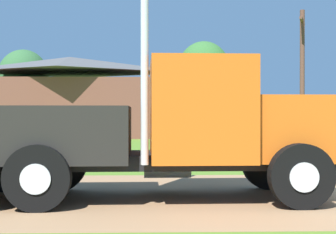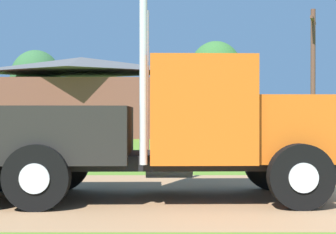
# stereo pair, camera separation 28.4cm
# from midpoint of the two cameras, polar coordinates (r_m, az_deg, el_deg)

# --- Properties ---
(truck_foreground_white) EXTENTS (7.86, 2.82, 3.86)m
(truck_foreground_white) POSITION_cam_midpoint_polar(r_m,az_deg,el_deg) (9.83, -3.37, -1.69)
(truck_foreground_white) COLOR black
(truck_foreground_white) RESTS_ON ground_plane
(shed_building) EXTENTS (13.14, 7.44, 5.86)m
(shed_building) POSITION_cam_midpoint_polar(r_m,az_deg,el_deg) (37.56, -11.26, 2.09)
(shed_building) COLOR brown
(shed_building) RESTS_ON ground_plane
(utility_pole_near) EXTENTS (0.90, 2.11, 7.31)m
(utility_pole_near) POSITION_cam_midpoint_polar(r_m,az_deg,el_deg) (28.30, 14.67, 4.85)
(utility_pole_near) COLOR brown
(utility_pole_near) RESTS_ON ground_plane
(tree_left) EXTENTS (4.07, 4.07, 6.87)m
(tree_left) POSITION_cam_midpoint_polar(r_m,az_deg,el_deg) (42.36, -16.23, 4.30)
(tree_left) COLOR #513823
(tree_left) RESTS_ON ground_plane
(tree_mid) EXTENTS (4.86, 4.86, 8.41)m
(tree_mid) POSITION_cam_midpoint_polar(r_m,az_deg,el_deg) (46.94, 3.90, 5.28)
(tree_mid) COLOR #513823
(tree_mid) RESTS_ON ground_plane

